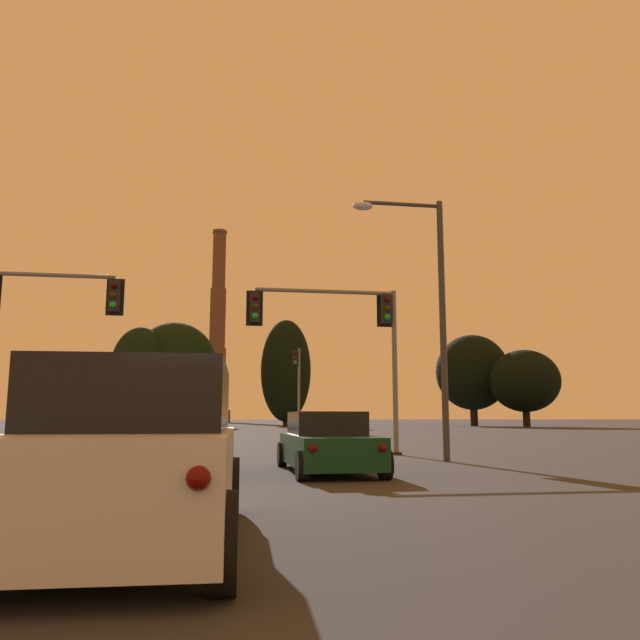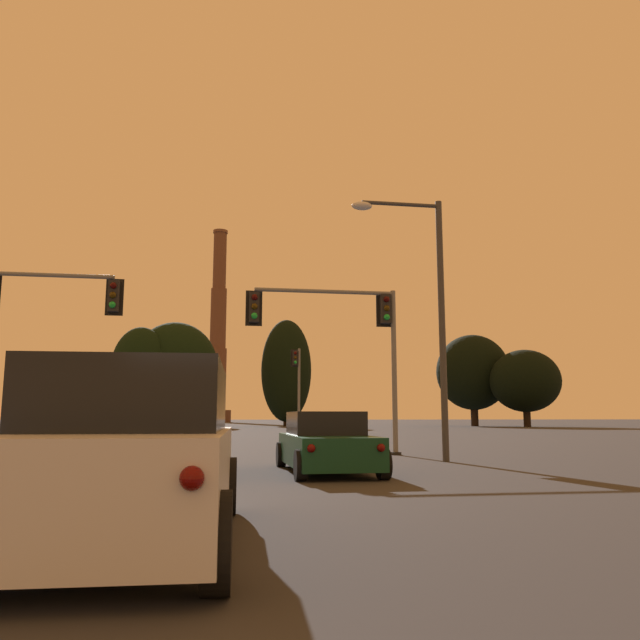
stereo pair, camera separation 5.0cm
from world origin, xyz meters
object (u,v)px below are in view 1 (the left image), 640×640
object	(u,v)px
traffic_light_far_right	(297,378)
traffic_light_overhead_right	(346,327)
smokestack	(217,345)
street_lamp	(428,297)
traffic_light_overhead_left	(27,315)
sedan_center_lane_front	(172,445)
sedan_right_lane_front	(327,444)
suv_center_lane_second	(139,456)

from	to	relation	value
traffic_light_far_right	traffic_light_overhead_right	xyz separation A→B (m)	(-1.07, -22.58, 0.43)
traffic_light_overhead_right	smokestack	bearing A→B (deg)	92.17
street_lamp	smokestack	distance (m)	142.55
traffic_light_far_right	traffic_light_overhead_left	bearing A→B (deg)	-116.99
sedan_center_lane_front	traffic_light_overhead_left	size ratio (longest dim) A/B	0.80
smokestack	traffic_light_overhead_left	bearing A→B (deg)	-92.19
sedan_right_lane_front	smokestack	bearing A→B (deg)	90.89
street_lamp	traffic_light_overhead_left	bearing A→B (deg)	165.78
traffic_light_overhead_right	street_lamp	size ratio (longest dim) A/B	0.73
sedan_right_lane_front	traffic_light_overhead_left	world-z (taller)	traffic_light_overhead_left
sedan_center_lane_front	street_lamp	world-z (taller)	street_lamp
traffic_light_overhead_left	smokestack	bearing A→B (deg)	87.81
sedan_right_lane_front	smokestack	size ratio (longest dim) A/B	0.10
traffic_light_far_right	street_lamp	bearing A→B (deg)	-88.22
suv_center_lane_second	traffic_light_far_right	bearing A→B (deg)	82.45
traffic_light_far_right	traffic_light_overhead_left	world-z (taller)	traffic_light_far_right
suv_center_lane_second	sedan_center_lane_front	xyz separation A→B (m)	(-0.23, 8.09, -0.23)
sedan_right_lane_front	traffic_light_overhead_right	size ratio (longest dim) A/B	0.81
traffic_light_far_right	smokestack	size ratio (longest dim) A/B	0.12
traffic_light_overhead_left	street_lamp	size ratio (longest dim) A/B	0.75
traffic_light_overhead_right	street_lamp	world-z (taller)	street_lamp
street_lamp	smokestack	bearing A→B (deg)	92.88
smokestack	street_lamp	bearing A→B (deg)	-87.12
traffic_light_overhead_right	smokestack	world-z (taller)	smokestack
street_lamp	traffic_light_far_right	bearing A→B (deg)	91.78
suv_center_lane_second	smokestack	world-z (taller)	smokestack
sedan_center_lane_front	traffic_light_far_right	bearing A→B (deg)	74.57
sedan_center_lane_front	sedan_right_lane_front	size ratio (longest dim) A/B	1.01
traffic_light_overhead_right	smokestack	size ratio (longest dim) A/B	0.12
traffic_light_overhead_right	traffic_light_far_right	bearing A→B (deg)	87.29
traffic_light_overhead_right	street_lamp	bearing A→B (deg)	-61.02
suv_center_lane_second	street_lamp	distance (m)	13.71
traffic_light_overhead_left	sedan_right_lane_front	bearing A→B (deg)	-34.93
traffic_light_far_right	smokestack	distance (m)	116.86
sedan_right_lane_front	traffic_light_overhead_left	size ratio (longest dim) A/B	0.79
traffic_light_overhead_right	smokestack	xyz separation A→B (m)	(-5.24, 138.24, 14.97)
sedan_center_lane_front	street_lamp	size ratio (longest dim) A/B	0.60
suv_center_lane_second	traffic_light_overhead_right	xyz separation A→B (m)	(5.16, 14.45, 3.54)
traffic_light_overhead_left	smokestack	distance (m)	139.38
traffic_light_far_right	traffic_light_overhead_left	distance (m)	25.61
traffic_light_overhead_left	traffic_light_overhead_right	distance (m)	10.56
sedan_right_lane_front	traffic_light_overhead_right	xyz separation A→B (m)	(1.77, 6.38, 3.77)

